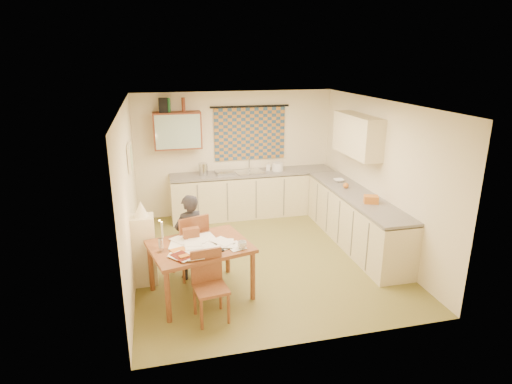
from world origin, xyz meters
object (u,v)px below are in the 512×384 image
object	(u,v)px
stove	(387,245)
chair_far	(191,256)
person	(190,237)
counter_back	(253,194)
dining_table	(201,270)
counter_right	(355,219)
shelf_stand	(144,250)

from	to	relation	value
stove	chair_far	size ratio (longest dim) A/B	0.91
person	chair_far	bearing A→B (deg)	-112.23
stove	person	distance (m)	2.95
counter_back	stove	size ratio (longest dim) A/B	3.66
stove	dining_table	distance (m)	2.80
counter_back	person	size ratio (longest dim) A/B	2.56
person	counter_right	bearing A→B (deg)	166.77
stove	dining_table	size ratio (longest dim) A/B	0.61
dining_table	stove	bearing A→B (deg)	-13.82
counter_back	shelf_stand	distance (m)	3.17
counter_right	stove	xyz separation A→B (m)	(-0.00, -1.08, -0.00)
dining_table	person	bearing A→B (deg)	85.82
counter_right	stove	world-z (taller)	counter_right
counter_right	shelf_stand	xyz separation A→B (m)	(-3.54, -0.55, 0.06)
counter_back	chair_far	bearing A→B (deg)	-123.06
counter_right	person	size ratio (longest dim) A/B	2.29
stove	dining_table	xyz separation A→B (m)	(-2.80, 0.02, -0.07)
counter_right	dining_table	distance (m)	3.00
stove	chair_far	distance (m)	2.95
counter_right	stove	distance (m)	1.08
shelf_stand	chair_far	bearing A→B (deg)	6.27
person	dining_table	bearing A→B (deg)	75.66
counter_back	stove	world-z (taller)	counter_back
dining_table	shelf_stand	world-z (taller)	shelf_stand
chair_far	person	distance (m)	0.34
counter_right	person	bearing A→B (deg)	-169.67
chair_far	counter_right	bearing A→B (deg)	170.22
dining_table	counter_right	bearing A→B (deg)	7.39
counter_back	shelf_stand	size ratio (longest dim) A/B	3.20
stove	counter_right	bearing A→B (deg)	90.00
dining_table	person	world-z (taller)	person
counter_back	dining_table	bearing A→B (deg)	-115.94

